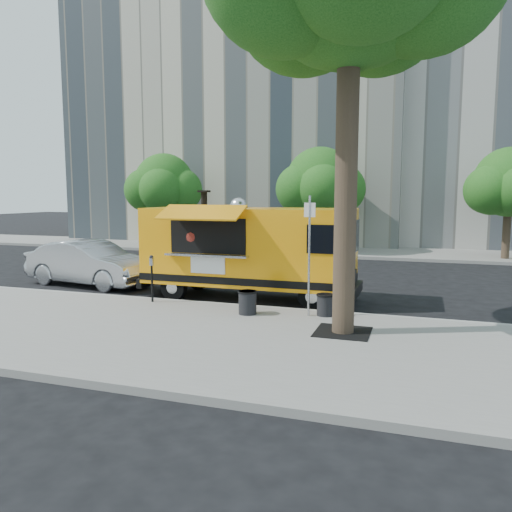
{
  "coord_description": "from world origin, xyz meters",
  "views": [
    {
      "loc": [
        4.15,
        -13.6,
        3.19
      ],
      "look_at": [
        -0.35,
        0.0,
        1.4
      ],
      "focal_mm": 35.0,
      "sensor_mm": 36.0,
      "label": 1
    }
  ],
  "objects_px": {
    "sign_post": "(309,248)",
    "trash_bin_right": "(248,302)",
    "food_truck": "(247,249)",
    "parking_meter": "(152,273)",
    "far_tree_a": "(164,184)",
    "trash_bin_left": "(325,304)",
    "far_tree_c": "(509,182)",
    "far_tree_b": "(320,182)",
    "sedan": "(90,263)"
  },
  "relations": [
    {
      "from": "sign_post",
      "to": "food_truck",
      "type": "xyz_separation_m",
      "value": [
        -2.37,
        2.12,
        -0.31
      ]
    },
    {
      "from": "far_tree_b",
      "to": "sign_post",
      "type": "distance_m",
      "value": 14.61
    },
    {
      "from": "parking_meter",
      "to": "far_tree_b",
      "type": "bearing_deg",
      "value": 81.9
    },
    {
      "from": "far_tree_b",
      "to": "trash_bin_left",
      "type": "distance_m",
      "value": 14.81
    },
    {
      "from": "trash_bin_left",
      "to": "far_tree_a",
      "type": "bearing_deg",
      "value": 131.08
    },
    {
      "from": "trash_bin_left",
      "to": "trash_bin_right",
      "type": "bearing_deg",
      "value": -166.4
    },
    {
      "from": "far_tree_c",
      "to": "trash_bin_left",
      "type": "xyz_separation_m",
      "value": [
        -6.05,
        -13.81,
        -3.27
      ]
    },
    {
      "from": "food_truck",
      "to": "sign_post",
      "type": "bearing_deg",
      "value": -41.73
    },
    {
      "from": "far_tree_b",
      "to": "far_tree_a",
      "type": "bearing_deg",
      "value": -177.46
    },
    {
      "from": "far_tree_b",
      "to": "trash_bin_right",
      "type": "relative_size",
      "value": 9.24
    },
    {
      "from": "sedan",
      "to": "far_tree_b",
      "type": "bearing_deg",
      "value": -17.72
    },
    {
      "from": "far_tree_a",
      "to": "trash_bin_left",
      "type": "bearing_deg",
      "value": -48.92
    },
    {
      "from": "far_tree_c",
      "to": "trash_bin_right",
      "type": "relative_size",
      "value": 8.75
    },
    {
      "from": "far_tree_c",
      "to": "trash_bin_right",
      "type": "height_order",
      "value": "far_tree_c"
    },
    {
      "from": "far_tree_a",
      "to": "far_tree_b",
      "type": "xyz_separation_m",
      "value": [
        9.0,
        0.4,
        0.06
      ]
    },
    {
      "from": "sedan",
      "to": "far_tree_c",
      "type": "bearing_deg",
      "value": -43.74
    },
    {
      "from": "trash_bin_right",
      "to": "trash_bin_left",
      "type": "bearing_deg",
      "value": 13.6
    },
    {
      "from": "food_truck",
      "to": "sedan",
      "type": "bearing_deg",
      "value": 176.34
    },
    {
      "from": "far_tree_c",
      "to": "sign_post",
      "type": "bearing_deg",
      "value": -114.81
    },
    {
      "from": "parking_meter",
      "to": "trash_bin_right",
      "type": "xyz_separation_m",
      "value": [
        3.04,
        -0.52,
        -0.51
      ]
    },
    {
      "from": "parking_meter",
      "to": "trash_bin_right",
      "type": "relative_size",
      "value": 2.24
    },
    {
      "from": "food_truck",
      "to": "trash_bin_right",
      "type": "bearing_deg",
      "value": -70.52
    },
    {
      "from": "trash_bin_left",
      "to": "far_tree_c",
      "type": "bearing_deg",
      "value": 66.34
    },
    {
      "from": "sign_post",
      "to": "trash_bin_left",
      "type": "xyz_separation_m",
      "value": [
        0.4,
        0.14,
        -1.41
      ]
    },
    {
      "from": "sedan",
      "to": "trash_bin_left",
      "type": "height_order",
      "value": "sedan"
    },
    {
      "from": "sign_post",
      "to": "trash_bin_right",
      "type": "height_order",
      "value": "sign_post"
    },
    {
      "from": "far_tree_c",
      "to": "sign_post",
      "type": "height_order",
      "value": "far_tree_c"
    },
    {
      "from": "parking_meter",
      "to": "trash_bin_left",
      "type": "height_order",
      "value": "parking_meter"
    },
    {
      "from": "far_tree_b",
      "to": "sedan",
      "type": "xyz_separation_m",
      "value": [
        -5.79,
        -11.73,
        -3.05
      ]
    },
    {
      "from": "trash_bin_left",
      "to": "far_tree_b",
      "type": "bearing_deg",
      "value": 101.81
    },
    {
      "from": "sign_post",
      "to": "parking_meter",
      "type": "distance_m",
      "value": 4.64
    },
    {
      "from": "parking_meter",
      "to": "far_tree_c",
      "type": "bearing_deg",
      "value": 51.34
    },
    {
      "from": "parking_meter",
      "to": "sedan",
      "type": "distance_m",
      "value": 4.45
    },
    {
      "from": "far_tree_a",
      "to": "food_truck",
      "type": "xyz_separation_m",
      "value": [
        9.18,
        -11.73,
        -2.24
      ]
    },
    {
      "from": "far_tree_a",
      "to": "sign_post",
      "type": "bearing_deg",
      "value": -50.17
    },
    {
      "from": "far_tree_a",
      "to": "parking_meter",
      "type": "distance_m",
      "value": 15.59
    },
    {
      "from": "sign_post",
      "to": "food_truck",
      "type": "bearing_deg",
      "value": 138.14
    },
    {
      "from": "far_tree_c",
      "to": "parking_meter",
      "type": "distance_m",
      "value": 17.82
    },
    {
      "from": "food_truck",
      "to": "trash_bin_left",
      "type": "relative_size",
      "value": 12.18
    },
    {
      "from": "food_truck",
      "to": "trash_bin_right",
      "type": "xyz_separation_m",
      "value": [
        0.86,
        -2.44,
        -1.07
      ]
    },
    {
      "from": "far_tree_c",
      "to": "trash_bin_left",
      "type": "relative_size",
      "value": 9.54
    },
    {
      "from": "sign_post",
      "to": "trash_bin_right",
      "type": "distance_m",
      "value": 2.07
    },
    {
      "from": "far_tree_a",
      "to": "food_truck",
      "type": "distance_m",
      "value": 15.06
    },
    {
      "from": "far_tree_c",
      "to": "trash_bin_left",
      "type": "bearing_deg",
      "value": -113.66
    },
    {
      "from": "food_truck",
      "to": "parking_meter",
      "type": "bearing_deg",
      "value": -138.54
    },
    {
      "from": "food_truck",
      "to": "trash_bin_left",
      "type": "bearing_deg",
      "value": -35.44
    },
    {
      "from": "far_tree_a",
      "to": "far_tree_c",
      "type": "bearing_deg",
      "value": 0.32
    },
    {
      "from": "far_tree_a",
      "to": "sign_post",
      "type": "xyz_separation_m",
      "value": [
        11.55,
        -13.85,
        -1.93
      ]
    },
    {
      "from": "far_tree_a",
      "to": "far_tree_b",
      "type": "bearing_deg",
      "value": 2.54
    },
    {
      "from": "sign_post",
      "to": "trash_bin_right",
      "type": "relative_size",
      "value": 5.04
    }
  ]
}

